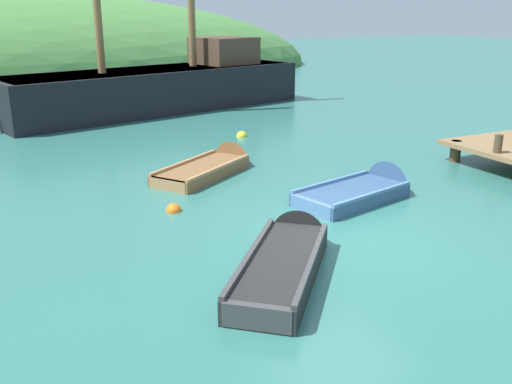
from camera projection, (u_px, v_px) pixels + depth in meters
ground_plane at (340, 240)px, 10.19m from camera, size 120.00×120.00×0.00m
sailing_ship at (159, 94)px, 22.96m from camera, size 14.95×6.15×12.24m
rowboat_near_dock at (288, 258)px, 9.15m from camera, size 3.18×3.47×0.97m
rowboat_far at (369, 192)px, 12.56m from camera, size 3.27×1.89×1.17m
rowboat_center at (216, 167)px, 14.51m from camera, size 3.42×2.79×1.05m
buoy_yellow at (242, 137)px, 18.34m from camera, size 0.35×0.35×0.35m
buoy_orange at (174, 211)px, 11.63m from camera, size 0.32×0.32×0.32m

